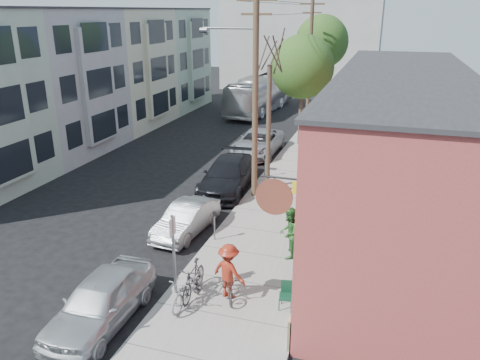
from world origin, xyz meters
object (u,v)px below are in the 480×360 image
(tree_leafy_mid, at_px, (302,67))
(cyclist, at_px, (229,271))
(tree_bare, at_px, (268,129))
(parked_bike_b, at_px, (188,289))
(patron_green, at_px, (289,233))
(patron_grey, at_px, (301,268))
(car_2, at_px, (228,175))
(car_3, at_px, (258,143))
(parking_meter_near, at_px, (214,221))
(car_1, at_px, (186,219))
(bus, at_px, (261,94))
(patio_chair_b, at_px, (287,296))
(parked_bike_a, at_px, (193,280))
(tree_leafy_far, at_px, (322,42))
(parking_meter_far, at_px, (265,162))
(utility_pole_near, at_px, (254,90))
(car_0, at_px, (101,301))
(patio_chair_a, at_px, (306,260))
(sign_post, at_px, (174,247))

(tree_leafy_mid, xyz_separation_m, cyclist, (1.29, -19.03, -4.30))
(tree_bare, xyz_separation_m, parked_bike_b, (0.18, -10.81, -2.63))
(tree_bare, distance_m, patron_green, 7.70)
(patron_grey, distance_m, car_2, 9.89)
(car_3, bearing_deg, parking_meter_near, -81.97)
(tree_leafy_mid, height_order, car_1, tree_leafy_mid)
(car_3, relative_size, bus, 0.48)
(patio_chair_b, distance_m, parked_bike_a, 3.04)
(tree_leafy_far, height_order, parked_bike_a, tree_leafy_far)
(tree_bare, distance_m, patron_grey, 9.79)
(parking_meter_far, relative_size, cyclist, 0.67)
(parked_bike_b, bearing_deg, utility_pole_near, 98.87)
(patron_green, xyz_separation_m, parked_bike_b, (-2.40, -3.88, -0.47))
(parking_meter_near, distance_m, car_3, 12.72)
(patio_chair_b, xyz_separation_m, car_2, (-5.20, 9.58, 0.22))
(tree_leafy_far, height_order, patio_chair_b, tree_leafy_far)
(parked_bike_b, bearing_deg, car_0, -140.21)
(parking_meter_near, height_order, bus, bus)
(parking_meter_far, bearing_deg, tree_leafy_mid, 85.72)
(cyclist, bearing_deg, patron_green, -93.13)
(patio_chair_b, bearing_deg, parked_bike_b, -179.08)
(car_3, bearing_deg, bus, 104.81)
(utility_pole_near, height_order, car_0, utility_pole_near)
(tree_leafy_far, height_order, car_3, tree_leafy_far)
(utility_pole_near, relative_size, parked_bike_a, 5.18)
(patron_green, bearing_deg, car_2, -143.15)
(tree_leafy_far, distance_m, patio_chair_a, 26.14)
(tree_leafy_far, distance_m, car_0, 30.36)
(parking_meter_near, bearing_deg, parked_bike_a, -79.51)
(cyclist, bearing_deg, tree_bare, -63.48)
(tree_leafy_mid, bearing_deg, cyclist, -86.13)
(tree_leafy_far, bearing_deg, tree_bare, -90.00)
(sign_post, bearing_deg, tree_leafy_mid, 88.67)
(tree_bare, distance_m, patio_chair_b, 10.99)
(parked_bike_b, bearing_deg, sign_post, 152.76)
(parking_meter_far, height_order, parked_bike_b, parking_meter_far)
(patio_chair_b, bearing_deg, car_3, 97.21)
(cyclist, bearing_deg, car_2, -51.67)
(cyclist, relative_size, car_0, 0.42)
(car_2, distance_m, car_3, 6.73)
(car_1, distance_m, car_3, 12.12)
(tree_leafy_mid, height_order, patron_grey, tree_leafy_mid)
(tree_leafy_mid, bearing_deg, bus, 117.94)
(parked_bike_a, height_order, car_3, car_3)
(utility_pole_near, distance_m, parked_bike_a, 10.22)
(tree_leafy_far, relative_size, patron_green, 4.30)
(car_3, distance_m, bus, 13.92)
(sign_post, xyz_separation_m, tree_leafy_mid, (0.45, 19.36, 3.55))
(parked_bike_a, xyz_separation_m, car_1, (-2.17, 4.38, -0.08))
(sign_post, xyz_separation_m, patron_green, (3.03, 3.48, -0.69))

